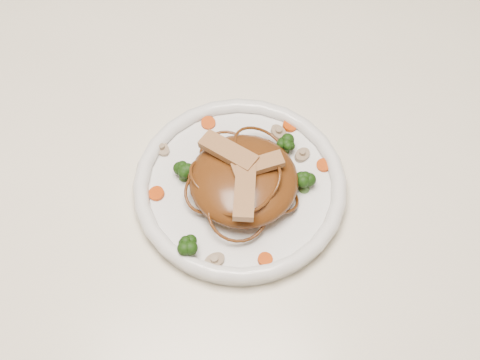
{
  "coord_description": "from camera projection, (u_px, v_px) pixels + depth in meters",
  "views": [
    {
      "loc": [
        0.07,
        -0.42,
        1.51
      ],
      "look_at": [
        0.08,
        0.04,
        0.78
      ],
      "focal_mm": 51.56,
      "sensor_mm": 36.0,
      "label": 1
    }
  ],
  "objects": [
    {
      "name": "plate",
      "position": [
        240.0,
        189.0,
        0.88
      ],
      "size": [
        0.29,
        0.29,
        0.02
      ],
      "primitive_type": "cylinder",
      "rotation": [
        0.0,
        0.0,
        0.11
      ],
      "color": "white",
      "rests_on": "table"
    },
    {
      "name": "mushroom_0",
      "position": [
        214.0,
        261.0,
        0.81
      ],
      "size": [
        0.04,
        0.04,
        0.01
      ],
      "primitive_type": "cylinder",
      "rotation": [
        0.0,
        0.0,
        0.61
      ],
      "color": "tan",
      "rests_on": "plate"
    },
    {
      "name": "carrot_4",
      "position": [
        265.0,
        259.0,
        0.81
      ],
      "size": [
        0.02,
        0.02,
        0.0
      ],
      "primitive_type": "cylinder",
      "rotation": [
        0.0,
        0.0,
        -0.27
      ],
      "color": "#B23F06",
      "rests_on": "plate"
    },
    {
      "name": "chicken_c",
      "position": [
        245.0,
        192.0,
        0.81
      ],
      "size": [
        0.03,
        0.08,
        0.01
      ],
      "primitive_type": "cube",
      "rotation": [
        0.0,
        0.0,
        4.63
      ],
      "color": "tan",
      "rests_on": "noodle_mound"
    },
    {
      "name": "carrot_0",
      "position": [
        290.0,
        126.0,
        0.92
      ],
      "size": [
        0.03,
        0.03,
        0.0
      ],
      "primitive_type": "cylinder",
      "rotation": [
        0.0,
        0.0,
        -0.43
      ],
      "color": "#B23F06",
      "rests_on": "plate"
    },
    {
      "name": "carrot_1",
      "position": [
        156.0,
        194.0,
        0.86
      ],
      "size": [
        0.02,
        0.02,
        0.0
      ],
      "primitive_type": "cylinder",
      "rotation": [
        0.0,
        0.0,
        -0.3
      ],
      "color": "#B23F06",
      "rests_on": "plate"
    },
    {
      "name": "chicken_b",
      "position": [
        228.0,
        152.0,
        0.84
      ],
      "size": [
        0.07,
        0.07,
        0.01
      ],
      "primitive_type": "cube",
      "rotation": [
        0.0,
        0.0,
        2.49
      ],
      "color": "tan",
      "rests_on": "noodle_mound"
    },
    {
      "name": "mushroom_1",
      "position": [
        302.0,
        155.0,
        0.89
      ],
      "size": [
        0.03,
        0.03,
        0.01
      ],
      "primitive_type": "cylinder",
      "rotation": [
        0.0,
        0.0,
        0.86
      ],
      "color": "tan",
      "rests_on": "plate"
    },
    {
      "name": "table",
      "position": [
        181.0,
        254.0,
        0.95
      ],
      "size": [
        1.2,
        0.8,
        0.75
      ],
      "color": "white",
      "rests_on": "ground"
    },
    {
      "name": "broccoli_3",
      "position": [
        305.0,
        184.0,
        0.86
      ],
      "size": [
        0.03,
        0.03,
        0.03
      ],
      "primitive_type": null,
      "rotation": [
        0.0,
        0.0,
        0.43
      ],
      "color": "#1A3F0D",
      "rests_on": "plate"
    },
    {
      "name": "carrot_2",
      "position": [
        324.0,
        165.0,
        0.88
      ],
      "size": [
        0.02,
        0.02,
        0.0
      ],
      "primitive_type": "cylinder",
      "rotation": [
        0.0,
        0.0,
        -0.33
      ],
      "color": "#B23F06",
      "rests_on": "plate"
    },
    {
      "name": "noodle_mound",
      "position": [
        244.0,
        180.0,
        0.85
      ],
      "size": [
        0.15,
        0.15,
        0.04
      ],
      "primitive_type": "ellipsoid",
      "rotation": [
        0.0,
        0.0,
        0.11
      ],
      "color": "#5D2F11",
      "rests_on": "plate"
    },
    {
      "name": "mushroom_3",
      "position": [
        279.0,
        133.0,
        0.91
      ],
      "size": [
        0.04,
        0.04,
        0.01
      ],
      "primitive_type": "cylinder",
      "rotation": [
        0.0,
        0.0,
        2.09
      ],
      "color": "tan",
      "rests_on": "plate"
    },
    {
      "name": "mushroom_2",
      "position": [
        162.0,
        149.0,
        0.9
      ],
      "size": [
        0.03,
        0.03,
        0.01
      ],
      "primitive_type": "cylinder",
      "rotation": [
        0.0,
        0.0,
        -0.97
      ],
      "color": "tan",
      "rests_on": "plate"
    },
    {
      "name": "broccoli_0",
      "position": [
        285.0,
        144.0,
        0.89
      ],
      "size": [
        0.04,
        0.04,
        0.03
      ],
      "primitive_type": null,
      "rotation": [
        0.0,
        0.0,
        0.37
      ],
      "color": "#1A3F0D",
      "rests_on": "plate"
    },
    {
      "name": "broccoli_2",
      "position": [
        186.0,
        244.0,
        0.81
      ],
      "size": [
        0.03,
        0.03,
        0.03
      ],
      "primitive_type": null,
      "rotation": [
        0.0,
        0.0,
        0.17
      ],
      "color": "#1A3F0D",
      "rests_on": "plate"
    },
    {
      "name": "broccoli_1",
      "position": [
        183.0,
        172.0,
        0.87
      ],
      "size": [
        0.03,
        0.03,
        0.03
      ],
      "primitive_type": null,
      "rotation": [
        0.0,
        0.0,
        -0.39
      ],
      "color": "#1A3F0D",
      "rests_on": "plate"
    },
    {
      "name": "carrot_3",
      "position": [
        208.0,
        123.0,
        0.92
      ],
      "size": [
        0.02,
        0.02,
        0.0
      ],
      "primitive_type": "cylinder",
      "rotation": [
        0.0,
        0.0,
        -0.02
      ],
      "color": "#B23F06",
      "rests_on": "plate"
    },
    {
      "name": "chicken_a",
      "position": [
        258.0,
        165.0,
        0.83
      ],
      "size": [
        0.07,
        0.04,
        0.01
      ],
      "primitive_type": "cube",
      "rotation": [
        0.0,
        0.0,
        0.28
      ],
      "color": "tan",
      "rests_on": "noodle_mound"
    }
  ]
}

